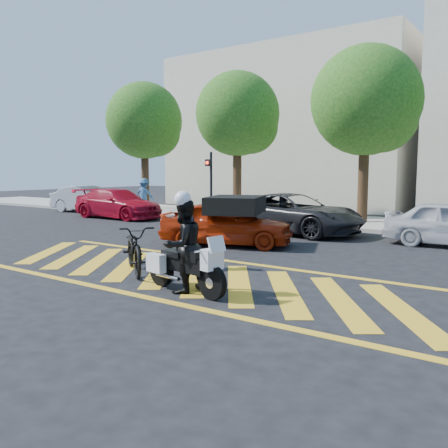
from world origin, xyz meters
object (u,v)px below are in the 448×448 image
Objects in this scene: bicycle at (134,249)px; police_motorcycle at (184,266)px; parked_far_left at (88,199)px; red_convertible at (226,223)px; parked_left at (118,204)px; officer_moto at (183,246)px; parked_mid_left at (293,213)px; officer_bike at (189,235)px.

bicycle reaches higher than police_motorcycle.
bicycle is at bearing -132.15° from parked_far_left.
red_convertible is 10.08m from parked_left.
officer_moto is (-0.01, -0.01, 0.39)m from police_motorcycle.
police_motorcycle is 0.47× the size of parked_far_left.
officer_bike is at bearing -165.86° from parked_mid_left.
red_convertible is 0.83× the size of parked_left.
parked_left is at bearing 46.21° from red_convertible.
parked_mid_left is at bearing -102.83° from parked_far_left.
officer_moto is at bearing -71.23° from bicycle.
officer_moto is at bearing -174.10° from red_convertible.
officer_bike reaches higher than parked_left.
bicycle is 8.30m from parked_mid_left.
officer_bike is 0.36× the size of parked_far_left.
officer_bike is at bearing -127.69° from parked_far_left.
bicycle is 4.50m from red_convertible.
parked_mid_left is at bearing -156.33° from officer_moto.
parked_far_left is at bearing 47.45° from red_convertible.
police_motorcycle is 0.43× the size of parked_left.
parked_mid_left reaches higher than bicycle.
red_convertible is at bearing 13.40° from officer_bike.
bicycle is at bearing 166.11° from red_convertible.
police_motorcycle is (1.36, -1.78, -0.30)m from officer_bike.
parked_mid_left is (-2.25, 8.99, -0.16)m from officer_moto.
officer_bike is 0.39× the size of red_convertible.
officer_bike reaches higher than police_motorcycle.
officer_moto is (2.06, -0.69, 0.35)m from bicycle.
officer_moto is 5.78m from red_convertible.
bicycle is 0.52× the size of red_convertible.
red_convertible is 0.92× the size of parked_far_left.
parked_far_left reaches higher than red_convertible.
red_convertible is (-2.62, 5.15, 0.19)m from police_motorcycle.
red_convertible is 14.19m from parked_far_left.
parked_left is at bearing 48.25° from officer_bike.
bicycle is 12.92m from parked_left.
bicycle is 0.43× the size of parked_left.
officer_moto reaches higher than parked_mid_left.
officer_bike is 12.81m from parked_left.
officer_bike reaches higher than parked_mid_left.
police_motorcycle is 5.78m from red_convertible.
officer_bike is 2.26m from police_motorcycle.
parked_mid_left is at bearing 113.77° from police_motorcycle.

